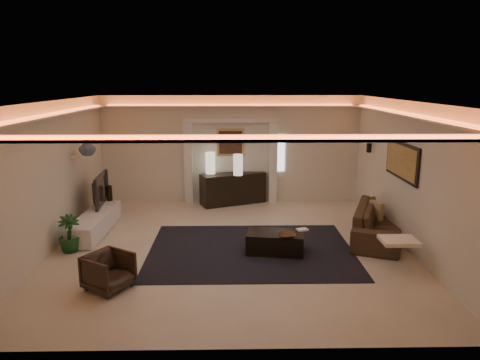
{
  "coord_description": "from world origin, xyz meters",
  "views": [
    {
      "loc": [
        0.03,
        -8.44,
        3.29
      ],
      "look_at": [
        0.2,
        0.6,
        1.25
      ],
      "focal_mm": 33.18,
      "sensor_mm": 36.0,
      "label": 1
    }
  ],
  "objects_px": {
    "armchair": "(109,271)",
    "console": "(233,189)",
    "sofa": "(379,222)",
    "coffee_table": "(275,243)"
  },
  "relations": [
    {
      "from": "armchair",
      "to": "console",
      "type": "bearing_deg",
      "value": 10.7
    },
    {
      "from": "console",
      "to": "sofa",
      "type": "bearing_deg",
      "value": -64.75
    },
    {
      "from": "sofa",
      "to": "armchair",
      "type": "height_order",
      "value": "sofa"
    },
    {
      "from": "console",
      "to": "armchair",
      "type": "bearing_deg",
      "value": -134.32
    },
    {
      "from": "sofa",
      "to": "armchair",
      "type": "bearing_deg",
      "value": 135.46
    },
    {
      "from": "console",
      "to": "coffee_table",
      "type": "relative_size",
      "value": 1.6
    },
    {
      "from": "console",
      "to": "armchair",
      "type": "height_order",
      "value": "console"
    },
    {
      "from": "sofa",
      "to": "armchair",
      "type": "relative_size",
      "value": 3.62
    },
    {
      "from": "console",
      "to": "sofa",
      "type": "xyz_separation_m",
      "value": [
        3.09,
        -2.79,
        -0.05
      ]
    },
    {
      "from": "sofa",
      "to": "coffee_table",
      "type": "xyz_separation_m",
      "value": [
        -2.28,
        -0.77,
        -0.14
      ]
    }
  ]
}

